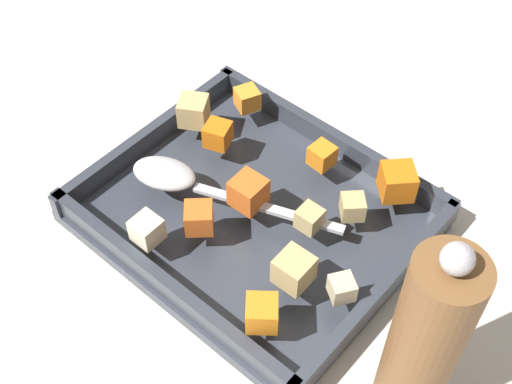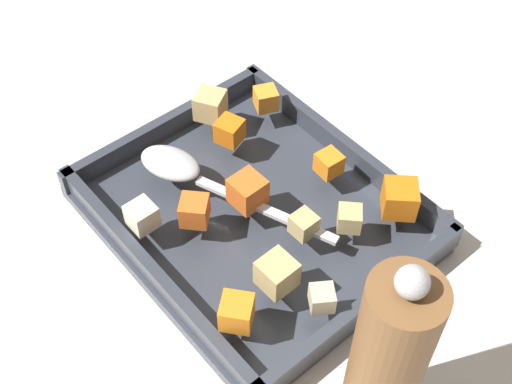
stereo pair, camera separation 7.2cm
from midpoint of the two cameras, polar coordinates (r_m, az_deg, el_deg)
ground_plane at (r=0.76m, az=2.36°, el=-2.74°), size 4.00×4.00×0.00m
baking_dish at (r=0.75m, az=2.74°, el=-2.13°), size 0.33×0.28×0.04m
carrot_chunk_near_spoon at (r=0.72m, az=14.56°, el=-0.70°), size 0.05×0.05×0.03m
carrot_chunk_heap_top at (r=0.63m, az=1.70°, el=-10.10°), size 0.04×0.04×0.03m
carrot_chunk_far_left at (r=0.70m, az=-2.18°, el=-1.73°), size 0.04×0.04×0.03m
carrot_chunk_corner_ne at (r=0.75m, az=8.77°, el=2.19°), size 0.03×0.03×0.02m
carrot_chunk_near_left at (r=0.71m, az=1.97°, el=0.08°), size 0.03×0.03×0.03m
carrot_chunk_corner_nw at (r=0.81m, az=3.37°, el=7.56°), size 0.03×0.03×0.03m
carrot_chunk_corner_sw at (r=0.77m, az=0.46°, el=4.92°), size 0.03×0.03×0.03m
potato_chunk_mid_left at (r=0.65m, az=8.67°, el=-8.87°), size 0.03×0.03×0.02m
potato_chunk_near_right at (r=0.65m, az=4.91°, el=-6.94°), size 0.03×0.03×0.03m
potato_chunk_rim_edge at (r=0.70m, az=10.62°, el=-2.34°), size 0.03×0.03×0.02m
potato_chunk_mid_right at (r=0.80m, az=-1.23°, el=7.05°), size 0.04×0.04×0.03m
potato_chunk_corner_se at (r=0.69m, az=6.92°, el=-2.87°), size 0.02×0.02×0.02m
parsnip_chunk_far_right at (r=0.70m, az=-6.50°, el=-2.16°), size 0.03×0.03×0.03m
serving_spoon at (r=0.74m, az=-3.47°, el=1.80°), size 0.23×0.11×0.02m
pepper_mill at (r=0.57m, az=14.42°, el=-13.74°), size 0.06×0.06×0.23m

